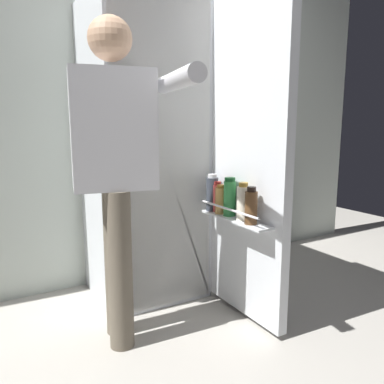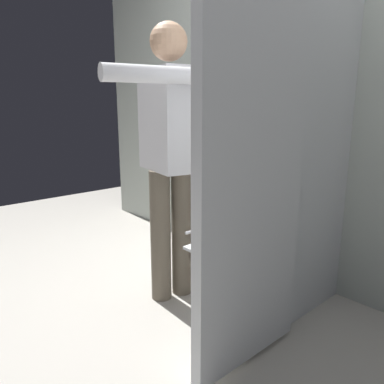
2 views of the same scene
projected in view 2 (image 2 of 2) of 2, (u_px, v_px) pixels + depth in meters
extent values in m
plane|color=#B7B2A8|center=(203.00, 322.00, 1.99)|extent=(6.52, 6.52, 0.00)
cube|color=beige|center=(308.00, 89.00, 2.28)|extent=(4.40, 0.10, 2.48)
cube|color=silver|center=(272.00, 147.00, 2.13)|extent=(0.65, 0.58, 1.81)
cube|color=white|center=(239.00, 151.00, 1.95)|extent=(0.61, 0.01, 1.77)
cube|color=white|center=(244.00, 163.00, 1.99)|extent=(0.57, 0.09, 0.01)
cube|color=silver|center=(253.00, 164.00, 1.49)|extent=(0.06, 0.62, 1.76)
cube|color=white|center=(236.00, 236.00, 1.62)|extent=(0.11, 0.52, 0.01)
cylinder|color=silver|center=(228.00, 221.00, 1.64)|extent=(0.01, 0.50, 0.01)
cylinder|color=brown|center=(212.00, 223.00, 1.51)|extent=(0.06, 0.06, 0.17)
cylinder|color=black|center=(213.00, 200.00, 1.49)|extent=(0.05, 0.05, 0.02)
cylinder|color=green|center=(247.00, 211.00, 1.63)|extent=(0.07, 0.07, 0.19)
cylinder|color=#195B28|center=(248.00, 188.00, 1.61)|extent=(0.06, 0.06, 0.02)
cylinder|color=#DB4C47|center=(263.00, 210.00, 1.71)|extent=(0.05, 0.05, 0.16)
cylinder|color=#B22D28|center=(264.00, 192.00, 1.69)|extent=(0.04, 0.04, 0.02)
cylinder|color=#EDE5CC|center=(229.00, 218.00, 1.56)|extent=(0.07, 0.07, 0.18)
cylinder|color=#B78933|center=(230.00, 195.00, 1.53)|extent=(0.05, 0.05, 0.02)
cylinder|color=tan|center=(255.00, 213.00, 1.69)|extent=(0.06, 0.06, 0.15)
cylinder|color=#996623|center=(256.00, 195.00, 1.67)|extent=(0.05, 0.05, 0.02)
cylinder|color=#333842|center=(267.00, 205.00, 1.74)|extent=(0.07, 0.07, 0.19)
cylinder|color=silver|center=(268.00, 182.00, 1.72)|extent=(0.05, 0.05, 0.02)
cylinder|color=#665B4C|center=(181.00, 232.00, 2.23)|extent=(0.12, 0.12, 0.78)
cylinder|color=#665B4C|center=(161.00, 236.00, 2.17)|extent=(0.12, 0.12, 0.78)
cube|color=silver|center=(170.00, 120.00, 2.05)|extent=(0.42, 0.29, 0.56)
sphere|color=tan|center=(169.00, 42.00, 1.95)|extent=(0.20, 0.20, 0.20)
cylinder|color=silver|center=(199.00, 124.00, 2.14)|extent=(0.08, 0.08, 0.52)
cylinder|color=silver|center=(157.00, 74.00, 1.68)|extent=(0.19, 0.53, 0.08)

